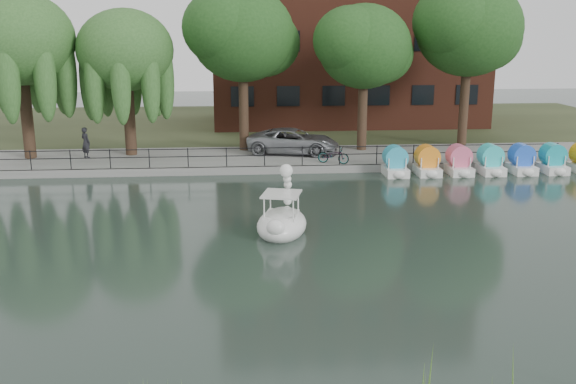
{
  "coord_description": "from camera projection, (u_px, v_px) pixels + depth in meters",
  "views": [
    {
      "loc": [
        -1.42,
        -19.91,
        7.41
      ],
      "look_at": [
        0.5,
        4.0,
        1.3
      ],
      "focal_mm": 40.0,
      "sensor_mm": 36.0,
      "label": 1
    }
  ],
  "objects": [
    {
      "name": "minivan",
      "position": [
        293.0,
        139.0,
        36.96
      ],
      "size": [
        4.12,
        6.51,
        1.68
      ],
      "primitive_type": "imported",
      "rotation": [
        0.0,
        0.0,
        1.33
      ],
      "color": "gray",
      "rests_on": "promenade"
    },
    {
      "name": "land_strip",
      "position": [
        255.0,
        124.0,
        50.1
      ],
      "size": [
        60.0,
        22.0,
        0.36
      ],
      "primitive_type": "cube",
      "color": "#47512D",
      "rests_on": "ground_plane"
    },
    {
      "name": "broadleaf_right",
      "position": [
        364.0,
        47.0,
        36.96
      ],
      "size": [
        5.4,
        5.4,
        8.32
      ],
      "color": "#473323",
      "rests_on": "promenade"
    },
    {
      "name": "ground_plane",
      "position": [
        283.0,
        260.0,
        21.17
      ],
      "size": [
        120.0,
        120.0,
        0.0
      ],
      "primitive_type": "plane",
      "color": "#304039"
    },
    {
      "name": "broadleaf_far",
      "position": [
        469.0,
        29.0,
        38.18
      ],
      "size": [
        6.3,
        6.3,
        9.71
      ],
      "color": "#473323",
      "rests_on": "promenade"
    },
    {
      "name": "broadleaf_center",
      "position": [
        242.0,
        35.0,
        36.74
      ],
      "size": [
        6.0,
        6.0,
        9.25
      ],
      "color": "#473323",
      "rests_on": "promenade"
    },
    {
      "name": "promenade",
      "position": [
        262.0,
        159.0,
        36.57
      ],
      "size": [
        40.0,
        6.0,
        0.4
      ],
      "primitive_type": "cube",
      "color": "gray",
      "rests_on": "ground_plane"
    },
    {
      "name": "apartment_building",
      "position": [
        346.0,
        2.0,
        48.35
      ],
      "size": [
        20.0,
        10.07,
        18.0
      ],
      "color": "#4C1E16",
      "rests_on": "land_strip"
    },
    {
      "name": "pedestrian",
      "position": [
        86.0,
        140.0,
        35.73
      ],
      "size": [
        0.85,
        0.84,
        1.98
      ],
      "primitive_type": "imported",
      "rotation": [
        0.0,
        0.0,
        2.41
      ],
      "color": "black",
      "rests_on": "promenade"
    },
    {
      "name": "bicycle",
      "position": [
        333.0,
        154.0,
        34.34
      ],
      "size": [
        1.24,
        1.82,
        1.0
      ],
      "primitive_type": "imported",
      "rotation": [
        0.0,
        0.0,
        1.16
      ],
      "color": "gray",
      "rests_on": "promenade"
    },
    {
      "name": "railing",
      "position": [
        264.0,
        152.0,
        33.68
      ],
      "size": [
        32.0,
        0.05,
        1.0
      ],
      "color": "black",
      "rests_on": "promenade"
    },
    {
      "name": "swan_boat",
      "position": [
        282.0,
        219.0,
        23.9
      ],
      "size": [
        2.47,
        3.24,
        2.44
      ],
      "rotation": [
        0.0,
        0.0,
        -0.25
      ],
      "color": "white",
      "rests_on": "ground_plane"
    },
    {
      "name": "willow_mid",
      "position": [
        125.0,
        51.0,
        35.47
      ],
      "size": [
        5.32,
        5.32,
        8.15
      ],
      "color": "#473323",
      "rests_on": "promenade"
    },
    {
      "name": "kerb",
      "position": [
        265.0,
        170.0,
        33.72
      ],
      "size": [
        40.0,
        0.25,
        0.4
      ],
      "primitive_type": "cube",
      "color": "gray",
      "rests_on": "ground_plane"
    },
    {
      "name": "willow_left",
      "position": [
        19.0,
        39.0,
        34.4
      ],
      "size": [
        5.88,
        5.88,
        9.01
      ],
      "color": "#473323",
      "rests_on": "promenade"
    },
    {
      "name": "pedal_boat_row",
      "position": [
        490.0,
        162.0,
        33.74
      ],
      "size": [
        11.35,
        1.7,
        1.4
      ],
      "color": "white",
      "rests_on": "ground_plane"
    }
  ]
}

